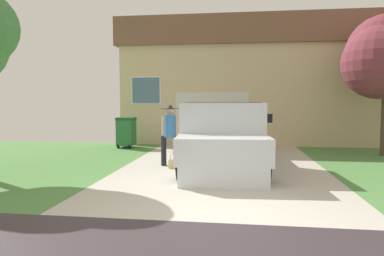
{
  "coord_description": "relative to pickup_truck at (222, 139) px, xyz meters",
  "views": [
    {
      "loc": [
        0.38,
        -4.81,
        1.72
      ],
      "look_at": [
        -0.8,
        4.15,
        1.03
      ],
      "focal_mm": 32.38,
      "sensor_mm": 36.0,
      "label": 1
    }
  ],
  "objects": [
    {
      "name": "wheeled_trash_bin",
      "position": [
        -3.73,
        3.55,
        -0.13
      ],
      "size": [
        0.6,
        0.72,
        1.13
      ],
      "color": "#286B38",
      "rests_on": "ground"
    },
    {
      "name": "handbag",
      "position": [
        -1.2,
        -0.19,
        -0.62
      ],
      "size": [
        0.31,
        0.19,
        0.41
      ],
      "color": "tan",
      "rests_on": "ground"
    },
    {
      "name": "person_with_hat",
      "position": [
        -1.38,
        0.12,
        0.2
      ],
      "size": [
        0.51,
        0.48,
        1.65
      ],
      "rotation": [
        0.0,
        0.0,
        -0.07
      ],
      "color": "black",
      "rests_on": "ground"
    },
    {
      "name": "pickup_truck",
      "position": [
        0.0,
        0.0,
        0.0
      ],
      "size": [
        2.38,
        5.42,
        1.7
      ],
      "rotation": [
        0.0,
        0.0,
        3.2
      ],
      "color": "silver",
      "rests_on": "ground"
    },
    {
      "name": "house_with_garage",
      "position": [
        0.66,
        7.85,
        1.82
      ],
      "size": [
        10.36,
        6.81,
        5.07
      ],
      "color": "#D0B78E",
      "rests_on": "ground"
    }
  ]
}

